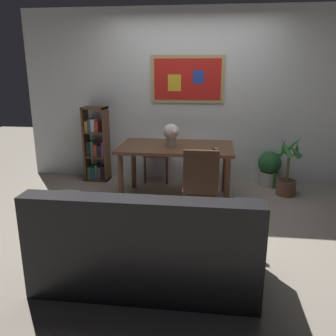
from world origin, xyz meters
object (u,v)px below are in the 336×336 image
dining_chair_far_left (158,147)px  potted_palm (287,174)px  dining_chair_far_right (203,148)px  leather_couch (146,248)px  potted_ivy (269,168)px  dining_chair_near_right (201,181)px  flower_vase (171,133)px  dining_table (176,153)px  tv_remote (216,149)px  bookshelf (96,148)px

dining_chair_far_left → potted_palm: 1.98m
dining_chair_far_left → dining_chair_far_right: (0.70, 0.00, 0.00)m
leather_couch → potted_ivy: bearing=63.0°
dining_chair_near_right → flower_vase: flower_vase is taller
dining_table → dining_chair_far_left: bearing=113.9°
dining_table → flower_vase: (-0.06, -0.04, 0.27)m
dining_table → leather_couch: size_ratio=0.83×
potted_ivy → flower_vase: bearing=-151.4°
potted_ivy → potted_palm: (0.19, -0.40, 0.03)m
dining_chair_far_left → leather_couch: dining_chair_far_left is taller
leather_couch → tv_remote: 1.92m
leather_couch → tv_remote: size_ratio=11.19×
leather_couch → potted_ivy: leather_couch is taller
potted_ivy → potted_palm: bearing=-65.2°
leather_couch → potted_ivy: size_ratio=3.41×
dining_chair_near_right → bookshelf: size_ratio=0.78×
bookshelf → potted_ivy: bearing=0.9°
bookshelf → potted_ivy: bookshelf is taller
dining_table → flower_vase: 0.28m
dining_chair_far_right → flower_vase: 1.03m
dining_chair_far_right → dining_chair_near_right: 1.69m
dining_chair_near_right → potted_ivy: 1.88m
dining_chair_near_right → bookshelf: bookshelf is taller
dining_chair_near_right → bookshelf: (-1.70, 1.54, -0.02)m
potted_palm → flower_vase: (-1.59, -0.37, 0.60)m
dining_chair_far_left → potted_palm: bearing=-14.9°
dining_table → dining_chair_near_right: 0.93m
dining_chair_far_right → dining_chair_far_left: bearing=-179.8°
dining_chair_far_right → dining_chair_near_right: bearing=-88.9°
dining_chair_near_right → leather_couch: bearing=-109.5°
leather_couch → bookshelf: (-1.30, 2.68, 0.21)m
leather_couch → bookshelf: bearing=115.8°
bookshelf → flower_vase: bearing=-29.8°
dining_chair_far_left → flower_vase: bearing=-70.5°
dining_chair_far_left → potted_ivy: size_ratio=1.72×
dining_chair_near_right → tv_remote: bearing=76.0°
potted_ivy → dining_table: bearing=-151.4°
bookshelf → potted_palm: bookshelf is taller
dining_table → dining_chair_far_right: (0.33, 0.84, -0.11)m
dining_table → leather_couch: 2.01m
dining_chair_far_right → bookshelf: bookshelf is taller
potted_palm → flower_vase: 1.74m
potted_ivy → tv_remote: bearing=-131.3°
dining_chair_near_right → tv_remote: dining_chair_near_right is taller
bookshelf → dining_chair_far_left: bearing=8.4°
dining_table → tv_remote: (0.53, -0.20, 0.11)m
dining_chair_far_right → bookshelf: size_ratio=0.78×
dining_table → bookshelf: (-1.33, 0.69, -0.13)m
dining_chair_far_right → tv_remote: 1.08m
dining_chair_far_left → dining_chair_near_right: size_ratio=1.00×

